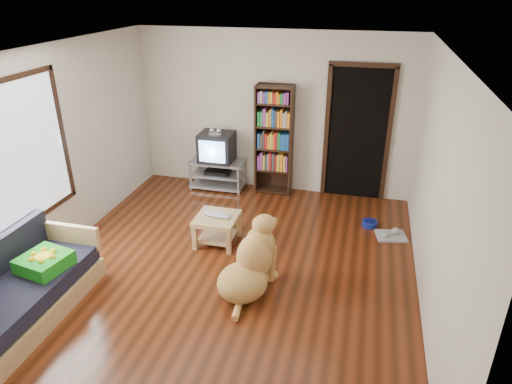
% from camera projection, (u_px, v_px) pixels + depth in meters
% --- Properties ---
extents(ground, '(5.00, 5.00, 0.00)m').
position_uv_depth(ground, '(230.00, 267.00, 5.71)').
color(ground, '#59240F').
rests_on(ground, ground).
extents(ceiling, '(5.00, 5.00, 0.00)m').
position_uv_depth(ceiling, '(224.00, 52.00, 4.61)').
color(ceiling, white).
rests_on(ceiling, ground).
extents(wall_back, '(4.50, 0.00, 4.50)m').
position_uv_depth(wall_back, '(273.00, 114.00, 7.35)').
color(wall_back, beige).
rests_on(wall_back, ground).
extents(wall_front, '(4.50, 0.00, 4.50)m').
position_uv_depth(wall_front, '(113.00, 313.00, 2.96)').
color(wall_front, beige).
rests_on(wall_front, ground).
extents(wall_left, '(0.00, 5.00, 5.00)m').
position_uv_depth(wall_left, '(54.00, 154.00, 5.65)').
color(wall_left, beige).
rests_on(wall_left, ground).
extents(wall_right, '(0.00, 5.00, 5.00)m').
position_uv_depth(wall_right, '(437.00, 191.00, 4.66)').
color(wall_right, beige).
rests_on(wall_right, ground).
extents(green_cushion, '(0.54, 0.54, 0.16)m').
position_uv_depth(green_cushion, '(44.00, 262.00, 4.92)').
color(green_cushion, '#20971B').
rests_on(green_cushion, sofa).
extents(laptop, '(0.39, 0.28, 0.03)m').
position_uv_depth(laptop, '(216.00, 217.00, 6.04)').
color(laptop, white).
rests_on(laptop, coffee_table).
extents(dog_bowl, '(0.22, 0.22, 0.08)m').
position_uv_depth(dog_bowl, '(370.00, 224.00, 6.64)').
color(dog_bowl, navy).
rests_on(dog_bowl, ground).
extents(grey_rag, '(0.46, 0.40, 0.03)m').
position_uv_depth(grey_rag, '(391.00, 236.00, 6.36)').
color(grey_rag, '#9E9E9E').
rests_on(grey_rag, ground).
extents(window, '(0.03, 1.46, 1.70)m').
position_uv_depth(window, '(24.00, 152.00, 5.12)').
color(window, white).
rests_on(window, wall_left).
extents(doorway, '(1.03, 0.05, 2.19)m').
position_uv_depth(doorway, '(357.00, 131.00, 7.12)').
color(doorway, black).
rests_on(doorway, wall_back).
extents(tv_stand, '(0.90, 0.45, 0.50)m').
position_uv_depth(tv_stand, '(218.00, 173.00, 7.77)').
color(tv_stand, '#99999E').
rests_on(tv_stand, ground).
extents(crt_tv, '(0.55, 0.52, 0.58)m').
position_uv_depth(crt_tv, '(217.00, 146.00, 7.59)').
color(crt_tv, black).
rests_on(crt_tv, tv_stand).
extents(bookshelf, '(0.60, 0.30, 1.80)m').
position_uv_depth(bookshelf, '(274.00, 134.00, 7.33)').
color(bookshelf, black).
rests_on(bookshelf, ground).
extents(sofa, '(0.80, 1.80, 0.80)m').
position_uv_depth(sofa, '(21.00, 294.00, 4.80)').
color(sofa, tan).
rests_on(sofa, ground).
extents(coffee_table, '(0.55, 0.55, 0.40)m').
position_uv_depth(coffee_table, '(217.00, 224.00, 6.12)').
color(coffee_table, tan).
rests_on(coffee_table, ground).
extents(dog, '(0.75, 1.07, 0.89)m').
position_uv_depth(dog, '(251.00, 265.00, 5.18)').
color(dog, '#B79446').
rests_on(dog, ground).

